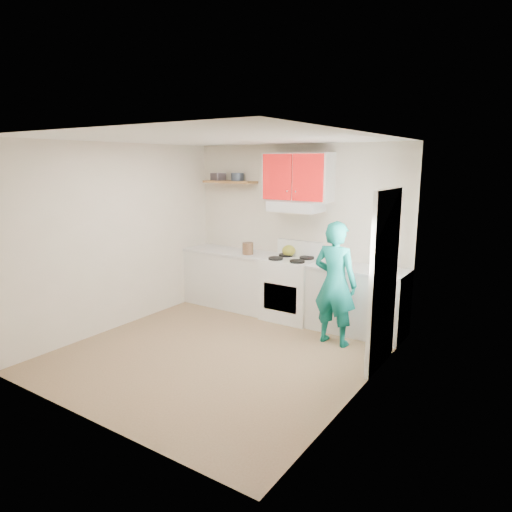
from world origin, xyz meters
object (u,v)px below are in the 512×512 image
Objects in this scene: kettle at (289,251)px; person at (335,283)px; tin at (237,177)px; crock at (248,249)px; stove at (291,289)px.

kettle is 0.13× the size of person.
kettle is at bearing -2.22° from tin.
crock is at bearing -34.63° from tin.
tin is 1.47m from kettle.
person is (1.68, -0.48, -0.19)m from crock.
person is at bearing -44.19° from kettle.
tin reaches higher than crock.
person is (2.06, -0.74, -1.29)m from tin.
stove is at bearing -10.04° from tin.
stove is 4.48× the size of kettle.
stove is 0.59m from kettle.
kettle is at bearing 20.13° from crock.
person is at bearing -15.78° from crock.
kettle reaches higher than stove.
crock is 1.76m from person.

